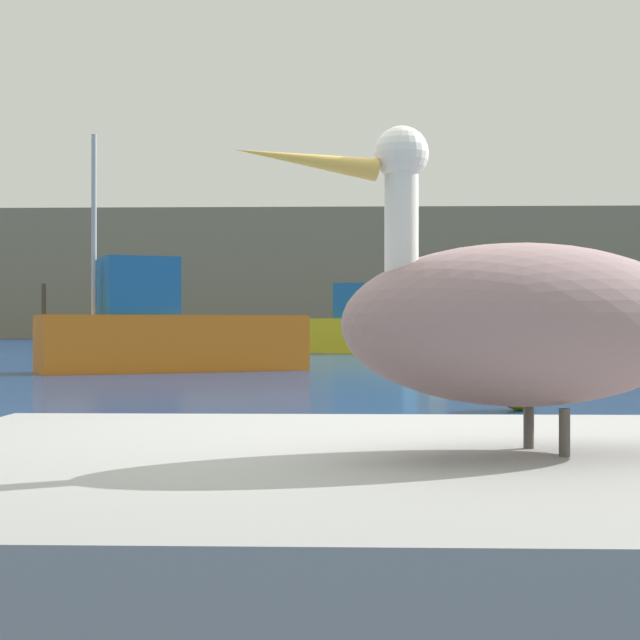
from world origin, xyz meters
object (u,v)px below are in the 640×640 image
mooring_buoy (519,387)px  pelican (525,321)px  fishing_boat_yellow (352,328)px  fishing_boat_orange (166,332)px

mooring_buoy → pelican: bearing=-99.1°
pelican → mooring_buoy: pelican is taller
fishing_boat_yellow → fishing_boat_orange: 16.12m
fishing_boat_orange → mooring_buoy: bearing=96.9°
fishing_boat_orange → pelican: bearing=78.1°
mooring_buoy → fishing_boat_yellow: bearing=94.8°
pelican → fishing_boat_orange: fishing_boat_orange is taller
pelican → fishing_boat_orange: 21.56m
fishing_boat_yellow → fishing_boat_orange: fishing_boat_orange is taller
fishing_boat_yellow → fishing_boat_orange: bearing=-84.5°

